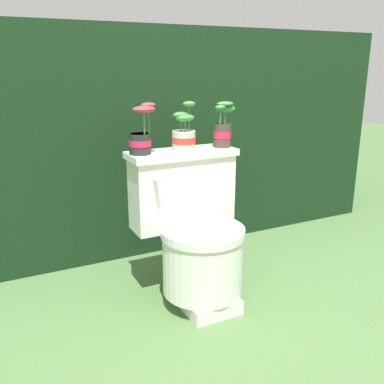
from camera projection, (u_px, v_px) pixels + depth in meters
ground_plane at (187, 306)px, 1.95m from camera, size 12.00×12.00×0.00m
hedge_backdrop at (111, 135)px, 2.72m from camera, size 3.34×0.97×1.26m
toilet at (194, 232)px, 1.96m from camera, size 0.51×0.49×0.68m
potted_plant_left at (141, 137)px, 1.86m from camera, size 0.12×0.12×0.22m
potted_plant_midleft at (184, 135)px, 1.93m from camera, size 0.11×0.11×0.23m
potted_plant_middle at (223, 127)px, 2.02m from camera, size 0.12×0.09×0.21m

